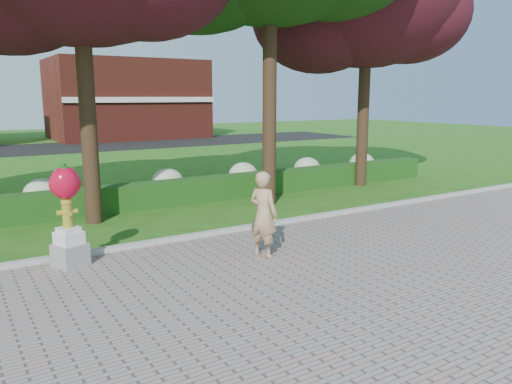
% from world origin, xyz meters
% --- Properties ---
extents(ground, '(100.00, 100.00, 0.00)m').
position_xyz_m(ground, '(0.00, 0.00, 0.00)').
color(ground, '#2B5B16').
rests_on(ground, ground).
extents(walkway, '(40.00, 14.00, 0.04)m').
position_xyz_m(walkway, '(0.00, -4.00, 0.02)').
color(walkway, gray).
rests_on(walkway, ground).
extents(curb, '(40.00, 0.18, 0.15)m').
position_xyz_m(curb, '(0.00, 3.00, 0.07)').
color(curb, '#ADADA5').
rests_on(curb, ground).
extents(lawn_hedge, '(24.00, 0.70, 0.80)m').
position_xyz_m(lawn_hedge, '(0.00, 7.00, 0.40)').
color(lawn_hedge, '#1F4012').
rests_on(lawn_hedge, ground).
extents(hydrangea_row, '(20.10, 1.10, 0.99)m').
position_xyz_m(hydrangea_row, '(0.57, 8.00, 0.55)').
color(hydrangea_row, '#B2BC8F').
rests_on(hydrangea_row, ground).
extents(street, '(50.00, 8.00, 0.02)m').
position_xyz_m(street, '(0.00, 28.00, 0.01)').
color(street, black).
rests_on(street, ground).
extents(building_right, '(12.00, 8.00, 6.40)m').
position_xyz_m(building_right, '(8.00, 34.00, 3.20)').
color(building_right, maroon).
rests_on(building_right, ground).
extents(tree_far_right, '(7.88, 6.72, 10.21)m').
position_xyz_m(tree_far_right, '(8.40, 6.58, 6.97)').
color(tree_far_right, black).
rests_on(tree_far_right, ground).
extents(hydrant_sculpture, '(0.74, 0.74, 2.11)m').
position_xyz_m(hydrant_sculpture, '(-3.37, 2.50, 1.16)').
color(hydrant_sculpture, gray).
rests_on(hydrant_sculpture, walkway).
extents(woman, '(0.67, 0.80, 1.87)m').
position_xyz_m(woman, '(0.31, 0.90, 0.98)').
color(woman, tan).
rests_on(woman, walkway).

